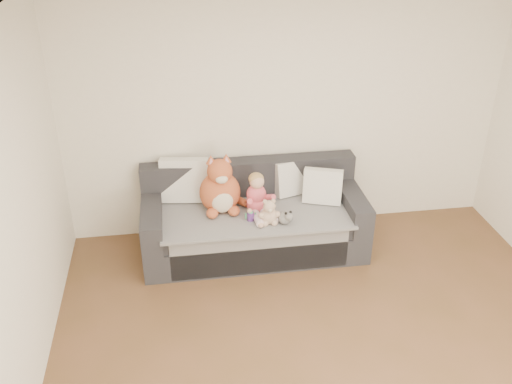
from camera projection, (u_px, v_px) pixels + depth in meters
room_shell at (346, 217)px, 3.93m from camera, size 5.00×5.00×5.00m
sofa at (253, 221)px, 5.77m from camera, size 2.20×0.94×0.85m
cushion_left at (185, 180)px, 5.73m from camera, size 0.51×0.28×0.46m
cushion_right_back at (293, 177)px, 5.87m from camera, size 0.43×0.29×0.38m
cushion_right_front at (323, 186)px, 5.71m from camera, size 0.42×0.29×0.37m
toddler at (258, 197)px, 5.51m from camera, size 0.29×0.43×0.42m
plush_cat at (220, 189)px, 5.55m from camera, size 0.50×0.44×0.62m
teddy_bear at (269, 214)px, 5.37m from camera, size 0.21×0.15×0.26m
plush_cow at (285, 217)px, 5.40m from camera, size 0.13×0.19×0.16m
sippy_cup at (251, 215)px, 5.44m from camera, size 0.11×0.07×0.12m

